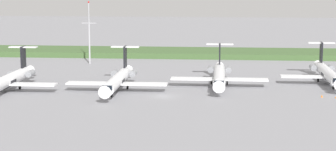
{
  "coord_description": "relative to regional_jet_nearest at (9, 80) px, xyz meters",
  "views": [
    {
      "loc": [
        12.22,
        -125.09,
        24.86
      ],
      "look_at": [
        0.0,
        9.98,
        3.0
      ],
      "focal_mm": 63.37,
      "sensor_mm": 36.0,
      "label": 1
    }
  ],
  "objects": [
    {
      "name": "regional_jet_second",
      "position": [
        24.64,
        2.7,
        0.0
      ],
      "size": [
        22.81,
        31.0,
        9.0
      ],
      "color": "white",
      "rests_on": "ground"
    },
    {
      "name": "regional_jet_fourth",
      "position": [
        73.87,
        16.5,
        0.0
      ],
      "size": [
        22.81,
        31.0,
        9.0
      ],
      "color": "white",
      "rests_on": "ground"
    },
    {
      "name": "regional_jet_third",
      "position": [
        47.62,
        10.89,
        0.0
      ],
      "size": [
        22.81,
        31.0,
        9.0
      ],
      "color": "white",
      "rests_on": "ground"
    },
    {
      "name": "antenna_mast",
      "position": [
        8.56,
        45.27,
        5.3
      ],
      "size": [
        4.4,
        0.5,
        18.69
      ],
      "color": "#B2B2B7",
      "rests_on": "ground"
    },
    {
      "name": "grass_berm",
      "position": [
        35.76,
        67.45,
        -1.65
      ],
      "size": [
        320.0,
        20.0,
        1.77
      ],
      "primitive_type": "cube",
      "color": "#426033",
      "rests_on": "ground"
    },
    {
      "name": "ground_plane",
      "position": [
        35.76,
        26.39,
        -2.54
      ],
      "size": [
        500.0,
        500.0,
        0.0
      ],
      "primitive_type": "plane",
      "color": "gray"
    },
    {
      "name": "safety_cone_mid_marker",
      "position": [
        72.52,
        -2.22,
        -2.26
      ],
      "size": [
        0.44,
        0.44,
        0.55
      ],
      "primitive_type": "cone",
      "color": "orange",
      "rests_on": "ground"
    },
    {
      "name": "safety_cone_front_marker",
      "position": [
        69.67,
        -1.45,
        -2.26
      ],
      "size": [
        0.44,
        0.44,
        0.55
      ],
      "primitive_type": "cone",
      "color": "orange",
      "rests_on": "ground"
    },
    {
      "name": "regional_jet_nearest",
      "position": [
        0.0,
        0.0,
        0.0
      ],
      "size": [
        22.81,
        31.0,
        9.0
      ],
      "color": "white",
      "rests_on": "ground"
    }
  ]
}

